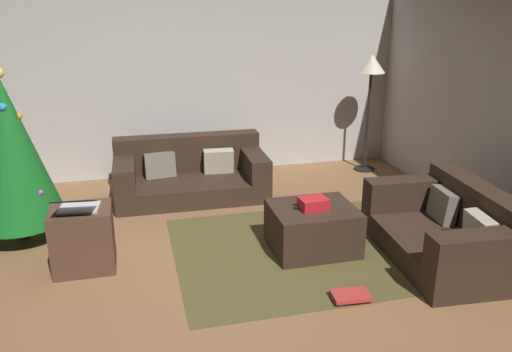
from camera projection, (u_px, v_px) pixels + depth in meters
ground_plane at (212, 291)px, 4.21m from camera, size 6.40×6.40×0.00m
rear_partition at (169, 77)px, 6.66m from camera, size 6.40×0.12×2.60m
couch_left at (190, 174)px, 6.20m from camera, size 1.79×0.93×0.69m
couch_right at (452, 230)px, 4.70m from camera, size 1.06×1.60×0.66m
ottoman at (313, 228)px, 4.85m from camera, size 0.78×0.66×0.43m
gift_box at (313, 204)px, 4.72m from camera, size 0.27×0.21×0.11m
tv_remote at (298, 206)px, 4.79m from camera, size 0.13×0.16×0.02m
christmas_tree at (11, 152)px, 4.85m from camera, size 0.87×0.87×1.69m
side_table at (83, 239)px, 4.49m from camera, size 0.52×0.44×0.56m
laptop at (77, 206)px, 4.32m from camera, size 0.37×0.45×0.19m
book_stack at (349, 296)px, 4.07m from camera, size 0.31×0.22×0.06m
corner_lamp at (371, 73)px, 6.75m from camera, size 0.36×0.36×1.58m
area_rug at (312, 248)px, 4.92m from camera, size 2.60×2.00×0.01m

